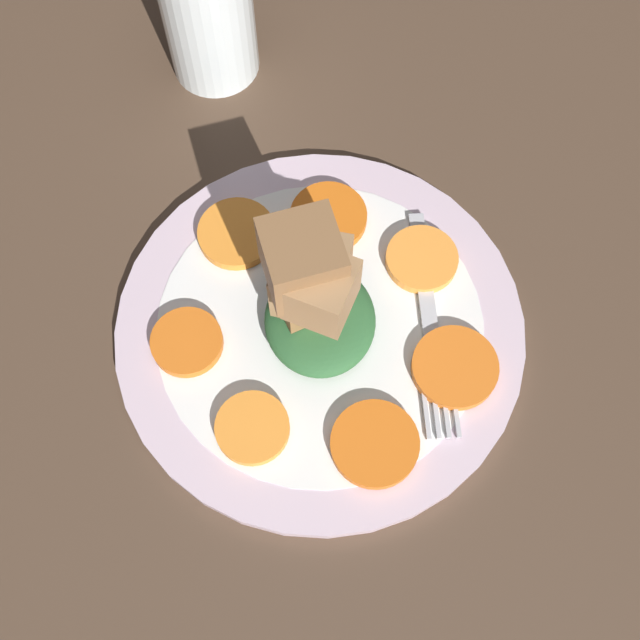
{
  "coord_description": "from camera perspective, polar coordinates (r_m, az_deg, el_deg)",
  "views": [
    {
      "loc": [
        -21.69,
        0.75,
        55.13
      ],
      "look_at": [
        0.0,
        0.0,
        4.1
      ],
      "focal_mm": 45.0,
      "sensor_mm": 36.0,
      "label": 1
    }
  ],
  "objects": [
    {
      "name": "carrot_slice_0",
      "position": [
        0.53,
        3.91,
        -8.78
      ],
      "size": [
        5.91,
        5.91,
        0.81
      ],
      "primitive_type": "cylinder",
      "color": "orange",
      "rests_on": "plate"
    },
    {
      "name": "carrot_slice_5",
      "position": [
        0.56,
        -9.45,
        -1.55
      ],
      "size": [
        5.02,
        5.02,
        0.81
      ],
      "primitive_type": "cylinder",
      "color": "orange",
      "rests_on": "plate"
    },
    {
      "name": "water_glass",
      "position": [
        0.66,
        -8.06,
        21.27
      ],
      "size": [
        7.12,
        7.12,
        12.99
      ],
      "color": "silver",
      "rests_on": "table_slab"
    },
    {
      "name": "plate",
      "position": [
        0.57,
        0.0,
        -0.62
      ],
      "size": [
        28.96,
        28.96,
        1.05
      ],
      "color": "silver",
      "rests_on": "table_slab"
    },
    {
      "name": "carrot_slice_1",
      "position": [
        0.56,
        9.57,
        -3.34
      ],
      "size": [
        5.96,
        5.96,
        0.81
      ],
      "primitive_type": "cylinder",
      "color": "orange",
      "rests_on": "plate"
    },
    {
      "name": "carrot_slice_4",
      "position": [
        0.59,
        -5.95,
        6.14
      ],
      "size": [
        5.71,
        5.71,
        0.81
      ],
      "primitive_type": "cylinder",
      "color": "orange",
      "rests_on": "plate"
    },
    {
      "name": "carrot_slice_3",
      "position": [
        0.6,
        0.61,
        7.33
      ],
      "size": [
        5.73,
        5.73,
        0.81
      ],
      "primitive_type": "cylinder",
      "color": "orange",
      "rests_on": "plate"
    },
    {
      "name": "table_slab",
      "position": [
        0.58,
        0.0,
        -1.19
      ],
      "size": [
        120.0,
        120.0,
        2.0
      ],
      "primitive_type": "cube",
      "color": "#4C3828",
      "rests_on": "ground"
    },
    {
      "name": "carrot_slice_6",
      "position": [
        0.54,
        -4.83,
        -7.65
      ],
      "size": [
        4.98,
        4.98,
        0.81
      ],
      "primitive_type": "cylinder",
      "color": "orange",
      "rests_on": "plate"
    },
    {
      "name": "center_pile",
      "position": [
        0.52,
        -0.5,
        2.17
      ],
      "size": [
        8.82,
        7.73,
        11.34
      ],
      "color": "#2D6033",
      "rests_on": "plate"
    },
    {
      "name": "carrot_slice_2",
      "position": [
        0.59,
        7.25,
        4.31
      ],
      "size": [
        5.25,
        5.25,
        0.81
      ],
      "primitive_type": "cylinder",
      "color": "orange",
      "rests_on": "plate"
    },
    {
      "name": "fork",
      "position": [
        0.57,
        7.82,
        -0.42
      ],
      "size": [
        17.13,
        2.48,
        0.4
      ],
      "rotation": [
        0.0,
        0.0,
        0.03
      ],
      "color": "#B2B2B7",
      "rests_on": "plate"
    }
  ]
}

